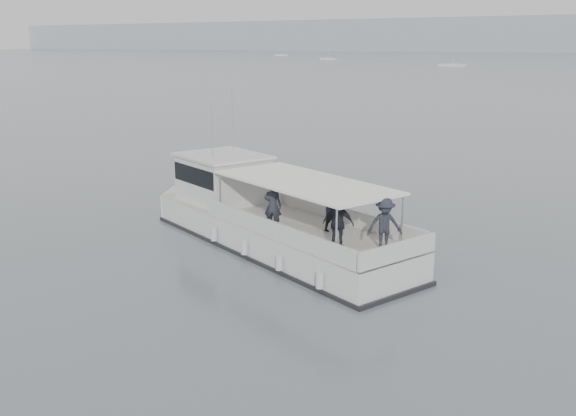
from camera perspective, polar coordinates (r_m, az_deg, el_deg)
The scene contains 2 objects.
ground at distance 20.72m, azimuth 5.08°, elevation -6.51°, with size 1400.00×1400.00×0.00m, color slate.
tour_boat at distance 24.57m, azimuth -2.71°, elevation -0.75°, with size 13.57×7.45×5.80m.
Camera 1 is at (8.59, -17.34, 7.39)m, focal length 40.00 mm.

